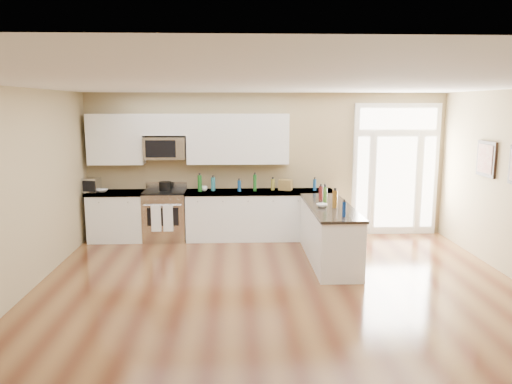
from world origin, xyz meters
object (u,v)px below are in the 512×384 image
toaster_oven (91,185)px  peninsula_cabinet (329,235)px  kitchen_range (165,215)px  stockpot (165,186)px

toaster_oven → peninsula_cabinet: bearing=-7.5°
peninsula_cabinet → kitchen_range: bearing=153.4°
stockpot → toaster_oven: bearing=-176.0°
peninsula_cabinet → stockpot: bearing=152.2°
toaster_oven → stockpot: bearing=15.0°
peninsula_cabinet → kitchen_range: size_ratio=2.15×
kitchen_range → toaster_oven: 1.50m
kitchen_range → toaster_oven: bearing=-179.1°
peninsula_cabinet → kitchen_range: 3.24m
peninsula_cabinet → toaster_oven: bearing=161.5°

